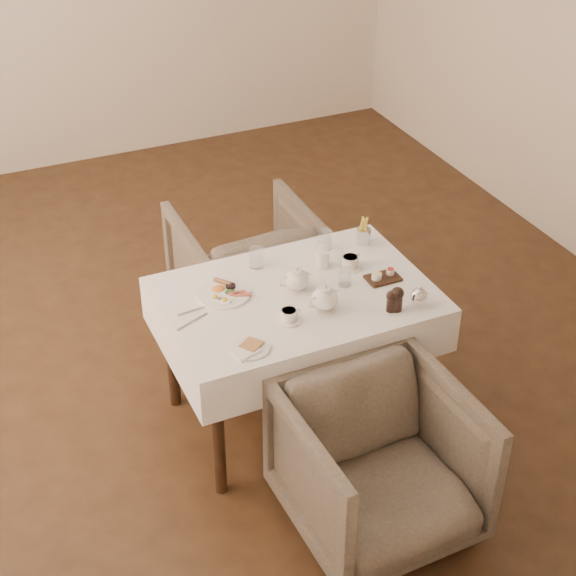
# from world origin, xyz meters

# --- Properties ---
(table) EXTENTS (1.28, 0.88, 0.75)m
(table) POSITION_xyz_m (-0.12, -0.98, 0.64)
(table) COLOR black
(table) RESTS_ON ground
(armchair_near) EXTENTS (0.78, 0.80, 0.71)m
(armchair_near) POSITION_xyz_m (-0.09, -1.79, 0.35)
(armchair_near) COLOR #473F34
(armchair_near) RESTS_ON ground
(armchair_far) EXTENTS (0.77, 0.79, 0.71)m
(armchair_far) POSITION_xyz_m (-0.02, -0.08, 0.36)
(armchair_far) COLOR #473F34
(armchair_far) RESTS_ON ground
(breakfast_plate) EXTENTS (0.26, 0.26, 0.03)m
(breakfast_plate) POSITION_xyz_m (-0.44, -0.85, 0.76)
(breakfast_plate) COLOR white
(breakfast_plate) RESTS_ON table
(side_plate) EXTENTS (0.18, 0.17, 0.02)m
(side_plate) POSITION_xyz_m (-0.49, -1.30, 0.76)
(side_plate) COLOR white
(side_plate) RESTS_ON table
(teapot_centre) EXTENTS (0.17, 0.13, 0.13)m
(teapot_centre) POSITION_xyz_m (-0.10, -0.95, 0.82)
(teapot_centre) COLOR white
(teapot_centre) RESTS_ON table
(teapot_front) EXTENTS (0.19, 0.16, 0.14)m
(teapot_front) POSITION_xyz_m (-0.05, -1.15, 0.82)
(teapot_front) COLOR white
(teapot_front) RESTS_ON table
(creamer) EXTENTS (0.07, 0.07, 0.08)m
(creamer) POSITION_xyz_m (0.10, -0.81, 0.80)
(creamer) COLOR white
(creamer) RESTS_ON table
(teacup_near) EXTENTS (0.12, 0.12, 0.06)m
(teacup_near) POSITION_xyz_m (-0.24, -1.17, 0.78)
(teacup_near) COLOR white
(teacup_near) RESTS_ON table
(teacup_far) EXTENTS (0.13, 0.13, 0.06)m
(teacup_far) POSITION_xyz_m (0.22, -0.88, 0.78)
(teacup_far) COLOR white
(teacup_far) RESTS_ON table
(glass_left) EXTENTS (0.09, 0.09, 0.10)m
(glass_left) POSITION_xyz_m (-0.19, -0.68, 0.81)
(glass_left) COLOR silver
(glass_left) RESTS_ON table
(glass_mid) EXTENTS (0.07, 0.07, 0.09)m
(glass_mid) POSITION_xyz_m (0.13, -1.01, 0.80)
(glass_mid) COLOR silver
(glass_mid) RESTS_ON table
(glass_right) EXTENTS (0.08, 0.08, 0.10)m
(glass_right) POSITION_xyz_m (0.19, -0.66, 0.81)
(glass_right) COLOR silver
(glass_right) RESTS_ON table
(condiment_board) EXTENTS (0.16, 0.11, 0.04)m
(condiment_board) POSITION_xyz_m (0.32, -1.04, 0.77)
(condiment_board) COLOR black
(condiment_board) RESTS_ON table
(pepper_mill_left) EXTENTS (0.06, 0.06, 0.11)m
(pepper_mill_left) POSITION_xyz_m (0.22, -1.29, 0.81)
(pepper_mill_left) COLOR black
(pepper_mill_left) RESTS_ON table
(pepper_mill_right) EXTENTS (0.08, 0.08, 0.12)m
(pepper_mill_right) POSITION_xyz_m (0.25, -1.29, 0.82)
(pepper_mill_right) COLOR black
(pepper_mill_right) RESTS_ON table
(silver_pot) EXTENTS (0.11, 0.09, 0.11)m
(silver_pot) POSITION_xyz_m (0.36, -1.30, 0.81)
(silver_pot) COLOR white
(silver_pot) RESTS_ON table
(fries_cup) EXTENTS (0.07, 0.07, 0.15)m
(fries_cup) POSITION_xyz_m (0.39, -0.70, 0.82)
(fries_cup) COLOR silver
(fries_cup) RESTS_ON table
(cutlery_fork) EXTENTS (0.20, 0.04, 0.00)m
(cutlery_fork) POSITION_xyz_m (-0.59, -0.92, 0.76)
(cutlery_fork) COLOR silver
(cutlery_fork) RESTS_ON table
(cutlery_knife) EXTENTS (0.17, 0.08, 0.00)m
(cutlery_knife) POSITION_xyz_m (-0.64, -1.00, 0.76)
(cutlery_knife) COLOR silver
(cutlery_knife) RESTS_ON table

